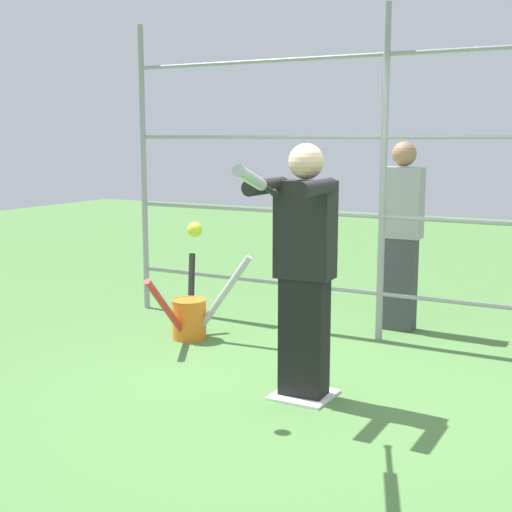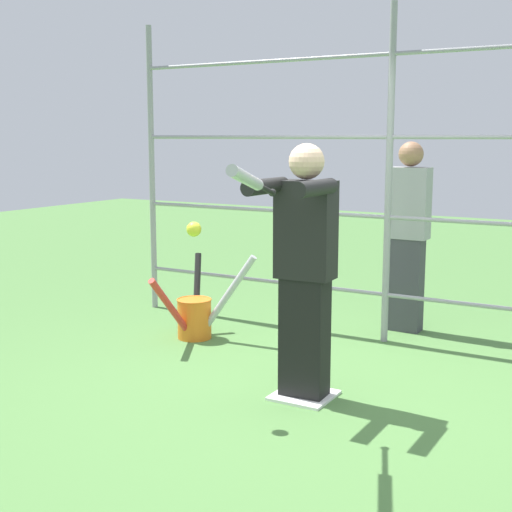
# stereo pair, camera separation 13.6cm
# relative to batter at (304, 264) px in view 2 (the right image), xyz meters

# --- Properties ---
(ground_plane) EXTENTS (24.00, 24.00, 0.00)m
(ground_plane) POSITION_rel_batter_xyz_m (0.00, -0.02, -0.95)
(ground_plane) COLOR #4C7A3D
(home_plate) EXTENTS (0.40, 0.40, 0.02)m
(home_plate) POSITION_rel_batter_xyz_m (0.00, -0.02, -0.94)
(home_plate) COLOR white
(home_plate) RESTS_ON ground
(fence_backstop) EXTENTS (5.21, 0.06, 2.91)m
(fence_backstop) POSITION_rel_batter_xyz_m (0.00, -1.62, 0.50)
(fence_backstop) COLOR #939399
(fence_backstop) RESTS_ON ground
(batter) EXTENTS (0.45, 0.60, 1.76)m
(batter) POSITION_rel_batter_xyz_m (0.00, 0.00, 0.00)
(batter) COLOR black
(batter) RESTS_ON ground
(baseball_bat_swinging) EXTENTS (0.26, 0.82, 0.23)m
(baseball_bat_swinging) POSITION_rel_batter_xyz_m (-0.12, 0.93, 0.62)
(baseball_bat_swinging) COLOR black
(softball_in_flight) EXTENTS (0.10, 0.10, 0.10)m
(softball_in_flight) POSITION_rel_batter_xyz_m (0.50, 0.57, 0.27)
(softball_in_flight) COLOR yellow
(bat_bucket) EXTENTS (0.80, 0.96, 0.79)m
(bat_bucket) POSITION_rel_batter_xyz_m (1.50, -0.84, -0.73)
(bat_bucket) COLOR orange
(bat_bucket) RESTS_ON ground
(bystander_behind_fence) EXTENTS (0.36, 0.23, 1.76)m
(bystander_behind_fence) POSITION_rel_batter_xyz_m (-0.04, -2.07, -0.03)
(bystander_behind_fence) COLOR #3F3F47
(bystander_behind_fence) RESTS_ON ground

